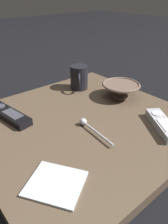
{
  "coord_description": "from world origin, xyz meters",
  "views": [
    {
      "loc": [
        0.39,
        0.47,
        0.41
      ],
      "look_at": [
        -0.02,
        -0.01,
        0.05
      ],
      "focal_mm": 35.02,
      "sensor_mm": 36.0,
      "label": 1
    }
  ],
  "objects": [
    {
      "name": "ground_plane",
      "position": [
        0.0,
        0.0,
        0.0
      ],
      "size": [
        6.0,
        6.0,
        0.0
      ],
      "primitive_type": "plane",
      "color": "black"
    },
    {
      "name": "table",
      "position": [
        0.0,
        0.0,
        0.02
      ],
      "size": [
        0.67,
        0.64,
        0.03
      ],
      "color": "#4C3D2D",
      "rests_on": "ground"
    },
    {
      "name": "cereal_bowl",
      "position": [
        -0.22,
        -0.03,
        0.07
      ],
      "size": [
        0.15,
        0.15,
        0.06
      ],
      "color": "brown",
      "rests_on": "table"
    },
    {
      "name": "coffee_mug",
      "position": [
        -0.15,
        -0.2,
        0.08
      ],
      "size": [
        0.08,
        0.09,
        0.1
      ],
      "color": "black",
      "rests_on": "table"
    },
    {
      "name": "teaspoon",
      "position": [
        0.02,
        0.05,
        0.04
      ],
      "size": [
        0.03,
        0.15,
        0.02
      ],
      "color": "#A3A5B2",
      "rests_on": "table"
    },
    {
      "name": "tv_remote_near",
      "position": [
        0.18,
        -0.17,
        0.05
      ],
      "size": [
        0.08,
        0.19,
        0.03
      ],
      "color": "black",
      "rests_on": "table"
    },
    {
      "name": "tv_remote_far",
      "position": [
        -0.16,
        0.2,
        0.05
      ],
      "size": [
        0.13,
        0.16,
        0.03
      ],
      "color": "#9E9EA3",
      "rests_on": "table"
    },
    {
      "name": "folded_napkin",
      "position": [
        0.22,
        0.17,
        0.04
      ],
      "size": [
        0.15,
        0.16,
        0.01
      ],
      "color": "#B2BCC6",
      "rests_on": "table"
    }
  ]
}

